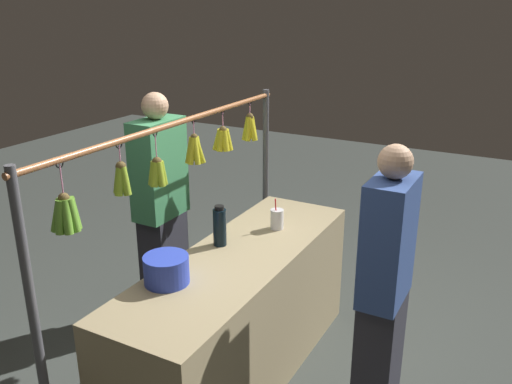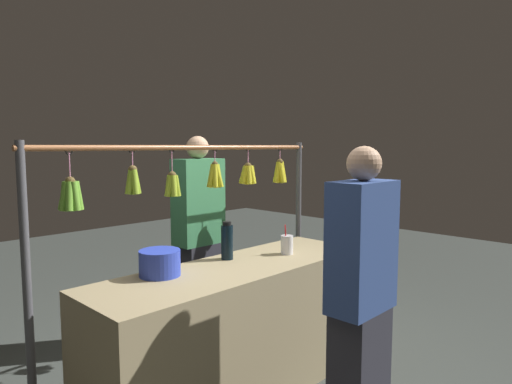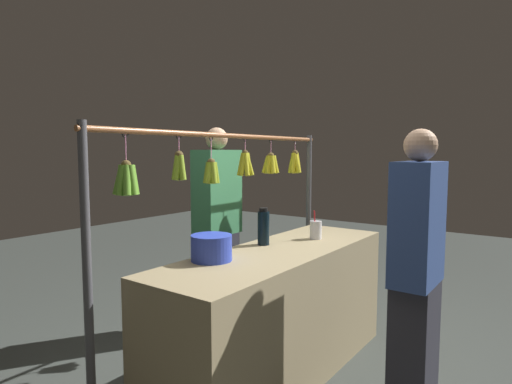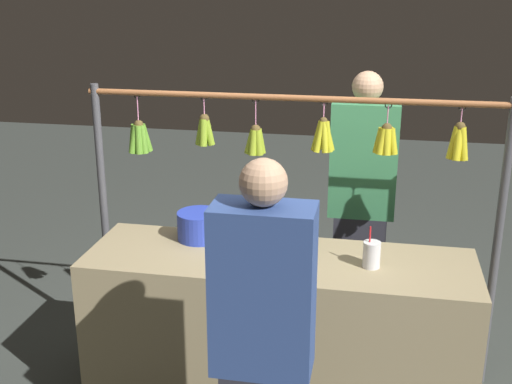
% 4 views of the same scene
% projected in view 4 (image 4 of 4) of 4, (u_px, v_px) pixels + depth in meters
% --- Properties ---
extents(market_counter, '(1.91, 0.59, 0.82)m').
position_uv_depth(market_counter, '(278.00, 331.00, 3.32)').
color(market_counter, tan).
rests_on(market_counter, ground).
extents(display_rack, '(2.22, 0.14, 1.58)m').
position_uv_depth(display_rack, '(290.00, 169.00, 3.44)').
color(display_rack, '#4C4C51').
rests_on(display_rack, ground).
extents(water_bottle, '(0.08, 0.08, 0.25)m').
position_uv_depth(water_bottle, '(297.00, 224.00, 3.29)').
color(water_bottle, black).
rests_on(water_bottle, market_counter).
extents(blue_bucket, '(0.23, 0.23, 0.15)m').
position_uv_depth(blue_bucket, '(199.00, 226.00, 3.40)').
color(blue_bucket, blue).
rests_on(blue_bucket, market_counter).
extents(drink_cup, '(0.08, 0.08, 0.20)m').
position_uv_depth(drink_cup, '(372.00, 254.00, 3.07)').
color(drink_cup, silver).
rests_on(drink_cup, market_counter).
extents(vendor_person, '(0.39, 0.21, 1.63)m').
position_uv_depth(vendor_person, '(361.00, 209.00, 3.90)').
color(vendor_person, '#2D2D38').
rests_on(vendor_person, ground).
extents(customer_person, '(0.37, 0.20, 1.55)m').
position_uv_depth(customer_person, '(263.00, 361.00, 2.43)').
color(customer_person, '#2D2D38').
rests_on(customer_person, ground).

